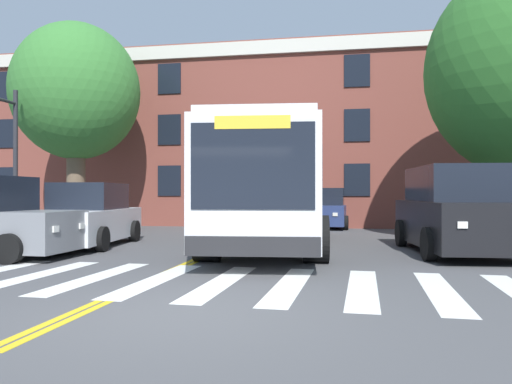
% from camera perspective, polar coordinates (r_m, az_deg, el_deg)
% --- Properties ---
extents(ground_plane, '(120.00, 120.00, 0.00)m').
position_cam_1_polar(ground_plane, '(6.48, -8.72, -13.66)').
color(ground_plane, '#4C4C4F').
extents(crosswalk, '(15.85, 4.06, 0.01)m').
position_cam_1_polar(crosswalk, '(8.48, -0.11, -10.41)').
color(crosswalk, white).
rests_on(crosswalk, ground).
extents(lane_line_yellow_inner, '(0.12, 36.00, 0.01)m').
position_cam_1_polar(lane_line_yellow_inner, '(22.52, 1.50, -4.01)').
color(lane_line_yellow_inner, gold).
rests_on(lane_line_yellow_inner, ground).
extents(lane_line_yellow_outer, '(0.12, 36.00, 0.01)m').
position_cam_1_polar(lane_line_yellow_outer, '(22.50, 1.90, -4.02)').
color(lane_line_yellow_outer, gold).
rests_on(lane_line_yellow_outer, ground).
extents(city_bus, '(3.64, 10.78, 3.17)m').
position_cam_1_polar(city_bus, '(14.26, 1.63, 0.62)').
color(city_bus, white).
rests_on(city_bus, ground).
extents(car_white_near_lane, '(2.49, 4.69, 1.81)m').
position_cam_1_polar(car_white_near_lane, '(15.20, -18.62, -2.76)').
color(car_white_near_lane, white).
rests_on(car_white_near_lane, ground).
extents(car_black_far_lane, '(2.61, 5.26, 2.19)m').
position_cam_1_polar(car_black_far_lane, '(13.59, 21.77, -2.12)').
color(car_black_far_lane, black).
rests_on(car_black_far_lane, ground).
extents(car_navy_behind_bus, '(2.15, 3.77, 1.75)m').
position_cam_1_polar(car_navy_behind_bus, '(22.13, 8.05, -2.00)').
color(car_navy_behind_bus, navy).
rests_on(car_navy_behind_bus, ground).
extents(street_tree_curbside_small, '(6.66, 6.66, 8.40)m').
position_cam_1_polar(street_tree_curbside_small, '(21.82, -19.87, 10.63)').
color(street_tree_curbside_small, brown).
rests_on(street_tree_curbside_small, ground).
extents(building_facade, '(42.44, 7.38, 8.41)m').
position_cam_1_polar(building_facade, '(25.65, 11.30, 5.87)').
color(building_facade, brown).
rests_on(building_facade, ground).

